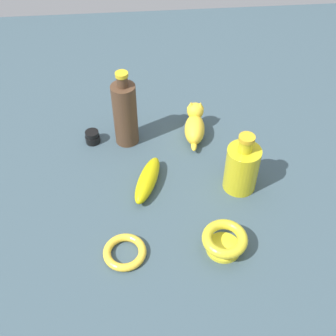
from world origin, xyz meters
TOP-DOWN VIEW (x-y plane):
  - ground at (0.00, 0.00)m, footprint 2.00×2.00m
  - banana at (-0.05, 0.02)m, footprint 0.10×0.17m
  - bowl at (0.11, -0.19)m, footprint 0.10×0.10m
  - bottle_short at (0.18, -0.00)m, footprint 0.08×0.08m
  - cat_figurine at (0.09, 0.20)m, footprint 0.07×0.15m
  - bangle at (-0.11, -0.18)m, footprint 0.10×0.10m
  - bottle_tall at (-0.10, 0.20)m, footprint 0.07×0.07m
  - nail_polish_jar at (-0.20, 0.20)m, footprint 0.04×0.04m

SIDE VIEW (x-z plane):
  - ground at x=0.00m, z-range 0.00..0.00m
  - bangle at x=-0.11m, z-range 0.00..0.02m
  - nail_polish_jar at x=-0.20m, z-range 0.00..0.04m
  - banana at x=-0.05m, z-range 0.00..0.04m
  - bowl at x=0.11m, z-range 0.01..0.06m
  - cat_figurine at x=0.09m, z-range -0.01..0.09m
  - bottle_short at x=0.18m, z-range -0.02..0.15m
  - bottle_tall at x=-0.10m, z-range -0.02..0.21m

